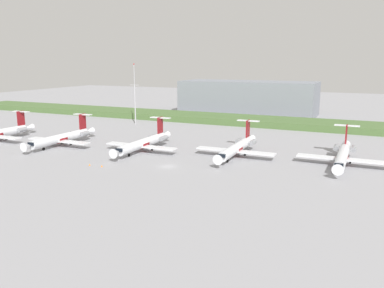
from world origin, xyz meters
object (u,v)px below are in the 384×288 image
regional_jet_third (144,143)px  safety_cone_mid_marker (102,166)px  regional_jet_second (62,138)px  regional_jet_fourth (237,147)px  antenna_mast (135,100)px  safety_cone_front_marker (90,165)px  regional_jet_fifth (343,155)px

regional_jet_third → safety_cone_mid_marker: regional_jet_third is taller
safety_cone_mid_marker → regional_jet_second: bearing=149.6°
regional_jet_fourth → antenna_mast: 70.07m
antenna_mast → safety_cone_front_marker: (26.59, -63.98, -10.38)m
safety_cone_mid_marker → antenna_mast: bearing=115.4°
antenna_mast → safety_cone_front_marker: antenna_mast is taller
regional_jet_fourth → regional_jet_fifth: 28.25m
regional_jet_fifth → safety_cone_front_marker: (-59.80, -28.49, -2.26)m
safety_cone_front_marker → regional_jet_fifth: bearing=25.5°
regional_jet_second → regional_jet_fourth: 56.76m
regional_jet_third → regional_jet_fourth: (27.78, 5.30, 0.00)m
regional_jet_fifth → antenna_mast: size_ratio=1.20×
regional_jet_third → regional_jet_second: bearing=-172.0°
regional_jet_second → regional_jet_fifth: (84.13, 11.83, 0.00)m
regional_jet_third → regional_jet_fifth: (55.91, 7.88, 0.00)m
regional_jet_second → antenna_mast: antenna_mast is taller
antenna_mast → safety_cone_front_marker: size_ratio=46.86×
regional_jet_second → regional_jet_third: (28.22, 3.95, 0.00)m
safety_cone_front_marker → safety_cone_mid_marker: same height
regional_jet_third → antenna_mast: antenna_mast is taller
regional_jet_third → regional_jet_fourth: size_ratio=1.00×
regional_jet_third → regional_jet_fourth: same height
regional_jet_second → antenna_mast: 48.07m
regional_jet_fourth → regional_jet_third: bearing=-169.2°
regional_jet_second → safety_cone_mid_marker: 32.67m
antenna_mast → regional_jet_third: bearing=-54.9°
safety_cone_mid_marker → regional_jet_third: bearing=89.7°
antenna_mast → safety_cone_mid_marker: bearing=-64.6°
regional_jet_fourth → regional_jet_fifth: same height
regional_jet_third → safety_cone_front_marker: regional_jet_third is taller
regional_jet_second → regional_jet_third: same height
regional_jet_second → safety_cone_front_marker: bearing=-34.4°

